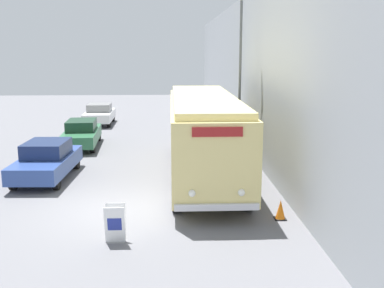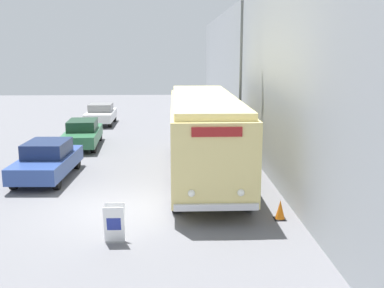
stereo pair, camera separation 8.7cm
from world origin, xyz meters
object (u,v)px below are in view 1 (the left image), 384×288
parked_car_mid (82,134)px  sign_board (115,224)px  streetlamp (240,57)px  parked_car_far (99,114)px  parked_car_near (47,160)px  traffic_cone (280,210)px  vintage_bus (203,131)px

parked_car_mid → sign_board: bearing=-78.8°
streetlamp → parked_car_far: (-8.35, 11.20, -4.14)m
parked_car_near → parked_car_mid: (0.21, 6.24, -0.03)m
streetlamp → parked_car_far: bearing=126.7°
streetlamp → parked_car_far: streetlamp is taller
parked_car_near → parked_car_far: parked_car_near is taller
streetlamp → traffic_cone: (0.17, -7.76, -4.58)m
parked_car_far → sign_board: bearing=-81.1°
sign_board → vintage_bus: bearing=66.2°
vintage_bus → streetlamp: 4.44m
sign_board → parked_car_near: 7.42m
sign_board → traffic_cone: size_ratio=1.70×
parked_car_far → vintage_bus: bearing=-66.1°
vintage_bus → parked_car_far: size_ratio=2.80×
traffic_cone → vintage_bus: bearing=112.2°
sign_board → parked_car_mid: parked_car_mid is taller
parked_car_mid → traffic_cone: bearing=-57.1°
parked_car_near → traffic_cone: parked_car_near is taller
vintage_bus → parked_car_near: size_ratio=2.49×
parked_car_near → parked_car_mid: parked_car_near is taller
vintage_bus → traffic_cone: (2.06, -5.05, -1.61)m
sign_board → traffic_cone: 5.17m
streetlamp → traffic_cone: 9.02m
parked_car_mid → traffic_cone: parked_car_mid is taller
parked_car_far → traffic_cone: 20.80m
streetlamp → vintage_bus: bearing=-124.9°
streetlamp → traffic_cone: bearing=-88.7°
parked_car_near → vintage_bus: bearing=2.4°
vintage_bus → parked_car_near: bearing=-179.7°
sign_board → parked_car_near: (-3.57, 6.50, 0.25)m
traffic_cone → streetlamp: bearing=91.3°
sign_board → parked_car_mid: size_ratio=0.23×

